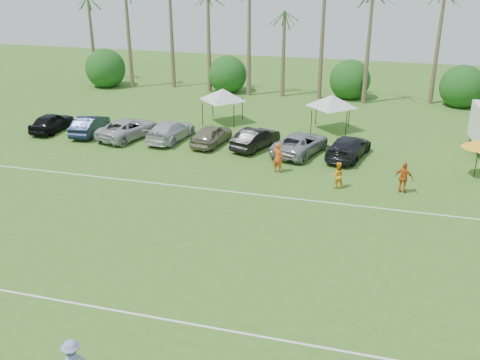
# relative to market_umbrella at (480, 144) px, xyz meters

# --- Properties ---
(ground) EXTENTS (120.00, 120.00, 0.00)m
(ground) POSITION_rel_market_umbrella_xyz_m (-15.16, -20.09, -2.17)
(ground) COLOR #39651E
(ground) RESTS_ON ground
(field_lines) EXTENTS (80.00, 12.10, 0.01)m
(field_lines) POSITION_rel_market_umbrella_xyz_m (-15.16, -12.09, -2.16)
(field_lines) COLOR white
(field_lines) RESTS_ON ground
(palm_tree_0) EXTENTS (2.40, 2.40, 8.90)m
(palm_tree_0) POSITION_rel_market_umbrella_xyz_m (-37.16, 17.91, 5.31)
(palm_tree_0) COLOR brown
(palm_tree_0) RESTS_ON ground
(palm_tree_1) EXTENTS (2.40, 2.40, 9.90)m
(palm_tree_1) POSITION_rel_market_umbrella_xyz_m (-32.16, 17.91, 6.18)
(palm_tree_1) COLOR brown
(palm_tree_1) RESTS_ON ground
(palm_tree_4) EXTENTS (2.40, 2.40, 8.90)m
(palm_tree_4) POSITION_rel_market_umbrella_xyz_m (-19.16, 17.91, 5.31)
(palm_tree_4) COLOR brown
(palm_tree_4) RESTS_ON ground
(palm_tree_5) EXTENTS (2.40, 2.40, 9.90)m
(palm_tree_5) POSITION_rel_market_umbrella_xyz_m (-15.16, 17.91, 6.18)
(palm_tree_5) COLOR brown
(palm_tree_5) RESTS_ON ground
(palm_tree_8) EXTENTS (2.40, 2.40, 8.90)m
(palm_tree_8) POSITION_rel_market_umbrella_xyz_m (-2.16, 17.91, 5.31)
(palm_tree_8) COLOR brown
(palm_tree_8) RESTS_ON ground
(bush_tree_0) EXTENTS (4.00, 4.00, 4.00)m
(bush_tree_0) POSITION_rel_market_umbrella_xyz_m (-34.16, 18.91, -0.37)
(bush_tree_0) COLOR brown
(bush_tree_0) RESTS_ON ground
(bush_tree_1) EXTENTS (4.00, 4.00, 4.00)m
(bush_tree_1) POSITION_rel_market_umbrella_xyz_m (-21.16, 18.91, -0.37)
(bush_tree_1) COLOR brown
(bush_tree_1) RESTS_ON ground
(bush_tree_2) EXTENTS (4.00, 4.00, 4.00)m
(bush_tree_2) POSITION_rel_market_umbrella_xyz_m (-9.16, 18.91, -0.37)
(bush_tree_2) COLOR brown
(bush_tree_2) RESTS_ON ground
(bush_tree_3) EXTENTS (4.00, 4.00, 4.00)m
(bush_tree_3) POSITION_rel_market_umbrella_xyz_m (0.84, 18.91, -0.37)
(bush_tree_3) COLOR brown
(bush_tree_3) RESTS_ON ground
(sideline_player_a) EXTENTS (0.81, 0.63, 1.94)m
(sideline_player_a) POSITION_rel_market_umbrella_xyz_m (-11.82, -2.37, -1.20)
(sideline_player_a) COLOR #E25519
(sideline_player_a) RESTS_ON ground
(sideline_player_b) EXTENTS (0.93, 0.82, 1.60)m
(sideline_player_b) POSITION_rel_market_umbrella_xyz_m (-7.96, -3.89, -1.37)
(sideline_player_b) COLOR #FCA51C
(sideline_player_b) RESTS_ON ground
(sideline_player_c) EXTENTS (1.15, 0.72, 1.83)m
(sideline_player_c) POSITION_rel_market_umbrella_xyz_m (-4.27, -3.60, -1.25)
(sideline_player_c) COLOR #D05617
(sideline_player_c) RESTS_ON ground
(canopy_tent_left) EXTENTS (4.05, 4.05, 3.28)m
(canopy_tent_left) POSITION_rel_market_umbrella_xyz_m (-18.38, 7.26, 0.64)
(canopy_tent_left) COLOR black
(canopy_tent_left) RESTS_ON ground
(canopy_tent_right) EXTENTS (4.08, 4.08, 3.30)m
(canopy_tent_right) POSITION_rel_market_umbrella_xyz_m (-9.67, 7.42, 0.66)
(canopy_tent_right) COLOR black
(canopy_tent_right) RESTS_ON ground
(market_umbrella) EXTENTS (2.17, 2.17, 2.42)m
(market_umbrella) POSITION_rel_market_umbrella_xyz_m (0.00, 0.00, 0.00)
(market_umbrella) COLOR black
(market_umbrella) RESTS_ON ground
(parked_car_0) EXTENTS (1.76, 4.28, 1.45)m
(parked_car_0) POSITION_rel_market_umbrella_xyz_m (-30.49, 1.48, -1.44)
(parked_car_0) COLOR black
(parked_car_0) RESTS_ON ground
(parked_car_1) EXTENTS (2.01, 4.55, 1.45)m
(parked_car_1) POSITION_rel_market_umbrella_xyz_m (-27.24, 1.55, -1.44)
(parked_car_1) COLOR #101A32
(parked_car_1) RESTS_ON ground
(parked_car_2) EXTENTS (3.73, 5.69, 1.45)m
(parked_car_2) POSITION_rel_market_umbrella_xyz_m (-24.00, 1.55, -1.44)
(parked_car_2) COLOR #AFAFAF
(parked_car_2) RESTS_ON ground
(parked_car_3) EXTENTS (2.57, 5.20, 1.45)m
(parked_car_3) POSITION_rel_market_umbrella_xyz_m (-20.76, 1.89, -1.44)
(parked_car_3) COLOR silver
(parked_car_3) RESTS_ON ground
(parked_car_4) EXTENTS (2.32, 4.47, 1.45)m
(parked_car_4) POSITION_rel_market_umbrella_xyz_m (-17.52, 1.69, -1.44)
(parked_car_4) COLOR #7B725A
(parked_car_4) RESTS_ON ground
(parked_car_5) EXTENTS (2.88, 4.67, 1.45)m
(parked_car_5) POSITION_rel_market_umbrella_xyz_m (-14.28, 1.78, -1.44)
(parked_car_5) COLOR black
(parked_car_5) RESTS_ON ground
(parked_car_6) EXTENTS (3.79, 5.70, 1.45)m
(parked_car_6) POSITION_rel_market_umbrella_xyz_m (-11.04, 1.52, -1.44)
(parked_car_6) COLOR gray
(parked_car_6) RESTS_ON ground
(parked_car_7) EXTENTS (3.13, 5.34, 1.45)m
(parked_car_7) POSITION_rel_market_umbrella_xyz_m (-7.80, 1.58, -1.44)
(parked_car_7) COLOR black
(parked_car_7) RESTS_ON ground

